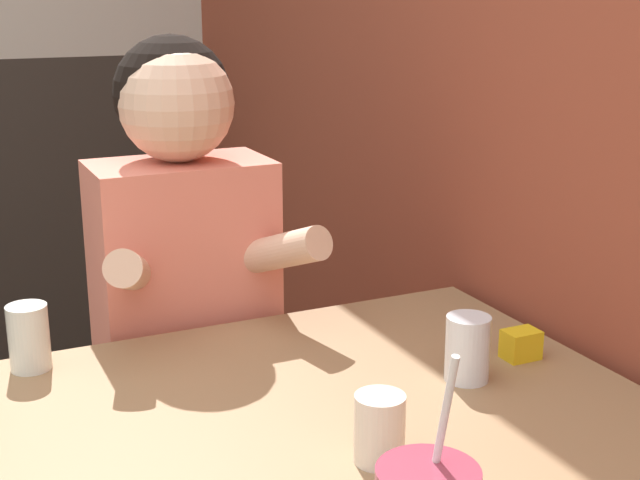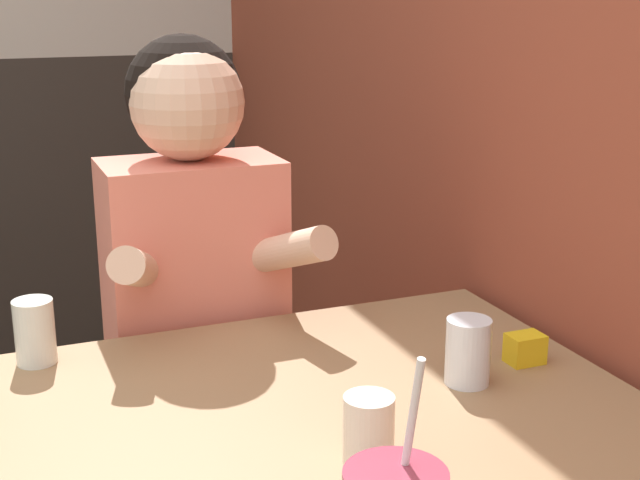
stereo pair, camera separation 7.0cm
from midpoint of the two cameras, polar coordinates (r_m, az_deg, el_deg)
The scene contains 6 objects.
main_table at distance 1.32m, azimuth 2.65°, elevation -14.48°, with size 0.98×0.94×0.73m.
person_seated at distance 1.81m, azimuth -6.83°, elevation -5.62°, with size 0.42×0.41×1.25m.
glass_near_pitcher at distance 1.44m, azimuth 10.85°, elevation -7.03°, with size 0.07×0.07×0.11m.
glass_center at distance 1.55m, azimuth -16.56°, elevation -5.66°, with size 0.07×0.07×0.11m.
glass_far_side at distance 1.20m, azimuth 4.85°, elevation -12.03°, with size 0.07×0.07×0.09m.
condiment_mustard at distance 1.54m, azimuth 14.28°, elevation -6.76°, with size 0.06×0.04×0.05m.
Camera 2 is at (0.28, -0.76, 1.33)m, focal length 50.00 mm.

